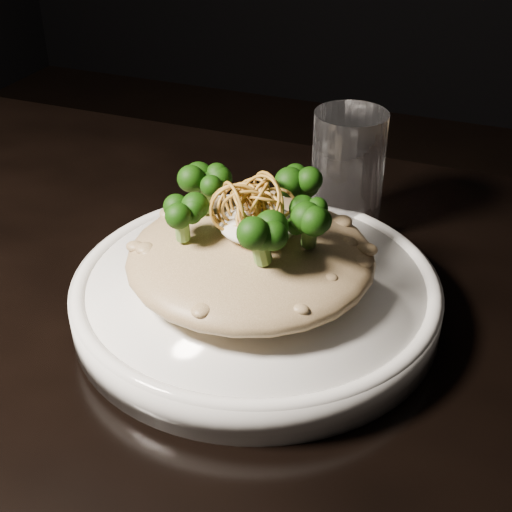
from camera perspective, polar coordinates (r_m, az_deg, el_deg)
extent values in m
cube|color=black|center=(0.61, -9.26, -6.91)|extent=(1.10, 0.80, 0.04)
cylinder|color=black|center=(1.29, -19.27, -5.79)|extent=(0.05, 0.05, 0.71)
cylinder|color=white|center=(0.60, 0.00, -3.17)|extent=(0.30, 0.30, 0.03)
ellipsoid|color=brown|center=(0.58, -0.43, -0.08)|extent=(0.20, 0.20, 0.04)
ellipsoid|color=white|center=(0.56, 0.17, 2.57)|extent=(0.06, 0.06, 0.02)
cylinder|color=white|center=(0.70, 7.31, 6.57)|extent=(0.07, 0.07, 0.12)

